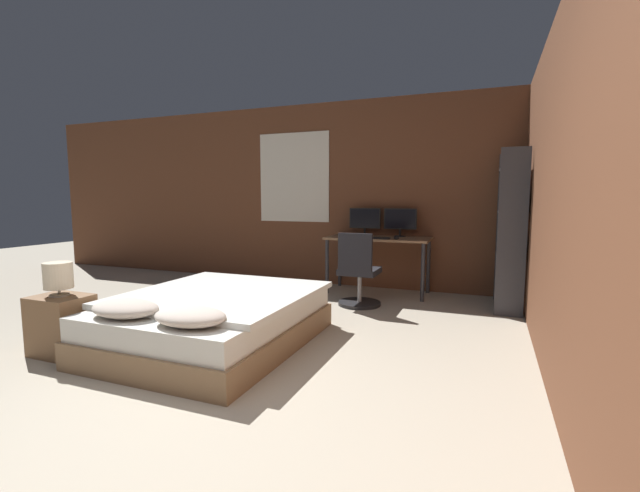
% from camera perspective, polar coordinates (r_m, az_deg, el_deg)
% --- Properties ---
extents(ground_plane, '(20.00, 20.00, 0.00)m').
position_cam_1_polar(ground_plane, '(2.73, -21.14, -22.65)').
color(ground_plane, '#B2A893').
extents(wall_back, '(12.00, 0.08, 2.70)m').
position_cam_1_polar(wall_back, '(6.29, 6.17, 6.83)').
color(wall_back, brown).
rests_on(wall_back, ground_plane).
extents(wall_side_right, '(0.06, 12.00, 2.70)m').
position_cam_1_polar(wall_side_right, '(3.26, 29.53, 6.32)').
color(wall_side_right, brown).
rests_on(wall_side_right, ground_plane).
extents(bed, '(1.56, 1.91, 0.54)m').
position_cam_1_polar(bed, '(3.97, -14.00, -9.45)').
color(bed, '#846647').
rests_on(bed, ground_plane).
extents(nightstand, '(0.45, 0.35, 0.50)m').
position_cam_1_polar(nightstand, '(4.23, -31.20, -9.01)').
color(nightstand, brown).
rests_on(nightstand, ground_plane).
extents(bedside_lamp, '(0.22, 0.22, 0.28)m').
position_cam_1_polar(bedside_lamp, '(4.15, -31.54, -3.43)').
color(bedside_lamp, gray).
rests_on(bedside_lamp, nightstand).
extents(desk, '(1.39, 0.63, 0.77)m').
position_cam_1_polar(desk, '(5.88, 7.76, 0.19)').
color(desk, '#846042').
rests_on(desk, ground_plane).
extents(monitor_left, '(0.45, 0.16, 0.39)m').
position_cam_1_polar(monitor_left, '(6.13, 6.00, 3.50)').
color(monitor_left, black).
rests_on(monitor_left, desk).
extents(monitor_right, '(0.45, 0.16, 0.39)m').
position_cam_1_polar(monitor_right, '(6.01, 10.65, 3.36)').
color(monitor_right, black).
rests_on(monitor_right, desk).
extents(keyboard, '(0.40, 0.13, 0.02)m').
position_cam_1_polar(keyboard, '(5.66, 7.27, 1.07)').
color(keyboard, black).
rests_on(keyboard, desk).
extents(computer_mouse, '(0.07, 0.05, 0.04)m').
position_cam_1_polar(computer_mouse, '(5.60, 10.16, 1.05)').
color(computer_mouse, black).
rests_on(computer_mouse, desk).
extents(office_chair, '(0.52, 0.52, 0.90)m').
position_cam_1_polar(office_chair, '(5.19, 5.15, -4.12)').
color(office_chair, black).
rests_on(office_chair, ground_plane).
extents(bookshelf, '(0.30, 0.83, 1.85)m').
position_cam_1_polar(bookshelf, '(5.38, 24.15, 2.71)').
color(bookshelf, '#333338').
rests_on(bookshelf, ground_plane).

